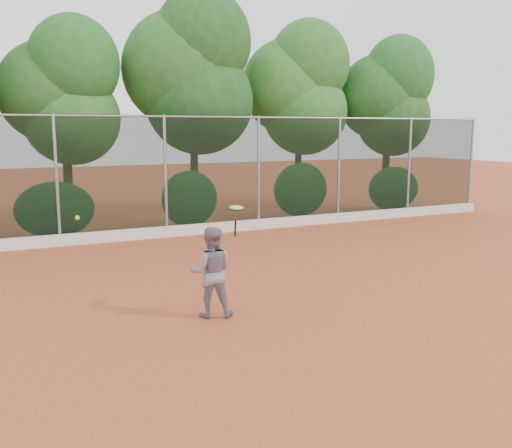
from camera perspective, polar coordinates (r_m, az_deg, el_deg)
name	(u,v)px	position (r m, az deg, el deg)	size (l,w,h in m)	color
ground	(280,298)	(10.66, 2.37, -7.45)	(80.00, 80.00, 0.00)	#AE4829
concrete_curb	(169,231)	(16.78, -8.71, -0.75)	(24.00, 0.20, 0.30)	silver
tennis_player	(211,272)	(9.51, -4.52, -4.80)	(0.74, 0.58, 1.52)	slate
chainlink_fence	(165,172)	(16.73, -9.05, 5.12)	(24.09, 0.09, 3.50)	black
foliage_backdrop	(127,86)	(18.50, -12.76, 13.30)	(23.70, 3.63, 7.55)	#3C2A17
tennis_racket	(236,210)	(9.43, -1.97, 1.41)	(0.33, 0.33, 0.54)	black
tennis_ball_in_flight	(77,218)	(9.09, -17.44, 0.60)	(0.07, 0.07, 0.07)	yellow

